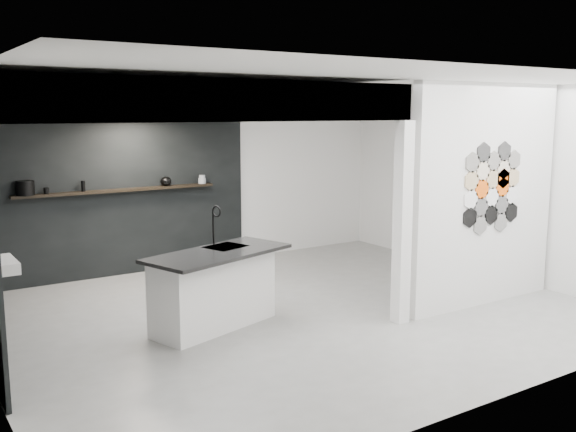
# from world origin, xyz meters

# --- Properties ---
(floor) EXTENTS (7.00, 6.00, 0.01)m
(floor) POSITION_xyz_m (0.00, 0.00, -0.01)
(floor) COLOR slate
(partition_panel) EXTENTS (2.45, 0.15, 2.80)m
(partition_panel) POSITION_xyz_m (2.23, -1.00, 1.40)
(partition_panel) COLOR silver
(partition_panel) RESTS_ON floor
(bay_clad_back) EXTENTS (4.40, 0.04, 2.35)m
(bay_clad_back) POSITION_xyz_m (-1.30, 2.97, 1.18)
(bay_clad_back) COLOR black
(bay_clad_back) RESTS_ON floor
(bulkhead) EXTENTS (4.40, 4.00, 0.40)m
(bulkhead) POSITION_xyz_m (-1.30, 1.00, 2.55)
(bulkhead) COLOR silver
(bulkhead) RESTS_ON corner_column
(corner_column) EXTENTS (0.16, 0.16, 2.35)m
(corner_column) POSITION_xyz_m (0.82, -1.00, 1.18)
(corner_column) COLOR silver
(corner_column) RESTS_ON floor
(fascia_beam) EXTENTS (4.40, 0.16, 0.40)m
(fascia_beam) POSITION_xyz_m (-1.30, -0.92, 2.55)
(fascia_beam) COLOR silver
(fascia_beam) RESTS_ON corner_column
(display_shelf) EXTENTS (3.00, 0.15, 0.04)m
(display_shelf) POSITION_xyz_m (-1.20, 2.87, 1.30)
(display_shelf) COLOR black
(display_shelf) RESTS_ON bay_clad_back
(kitchen_island) EXTENTS (1.84, 1.22, 1.37)m
(kitchen_island) POSITION_xyz_m (-1.08, 0.03, 0.46)
(kitchen_island) COLOR silver
(kitchen_island) RESTS_ON floor
(stockpot) EXTENTS (0.29, 0.29, 0.20)m
(stockpot) POSITION_xyz_m (-2.50, 2.87, 1.42)
(stockpot) COLOR black
(stockpot) RESTS_ON display_shelf
(kettle) EXTENTS (0.20, 0.20, 0.14)m
(kettle) POSITION_xyz_m (-0.46, 2.87, 1.39)
(kettle) COLOR black
(kettle) RESTS_ON display_shelf
(glass_bowl) EXTENTS (0.15, 0.15, 0.09)m
(glass_bowl) POSITION_xyz_m (0.15, 2.87, 1.36)
(glass_bowl) COLOR gray
(glass_bowl) RESTS_ON display_shelf
(glass_vase) EXTENTS (0.10, 0.10, 0.14)m
(glass_vase) POSITION_xyz_m (0.15, 2.87, 1.39)
(glass_vase) COLOR gray
(glass_vase) RESTS_ON display_shelf
(bottle_dark) EXTENTS (0.07, 0.07, 0.15)m
(bottle_dark) POSITION_xyz_m (-1.72, 2.87, 1.40)
(bottle_dark) COLOR black
(bottle_dark) RESTS_ON display_shelf
(utensil_cup) EXTENTS (0.09, 0.09, 0.09)m
(utensil_cup) POSITION_xyz_m (-2.23, 2.87, 1.36)
(utensil_cup) COLOR black
(utensil_cup) RESTS_ON display_shelf
(hex_tile_cluster) EXTENTS (1.04, 0.02, 1.16)m
(hex_tile_cluster) POSITION_xyz_m (2.26, -1.09, 1.50)
(hex_tile_cluster) COLOR black
(hex_tile_cluster) RESTS_ON partition_panel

